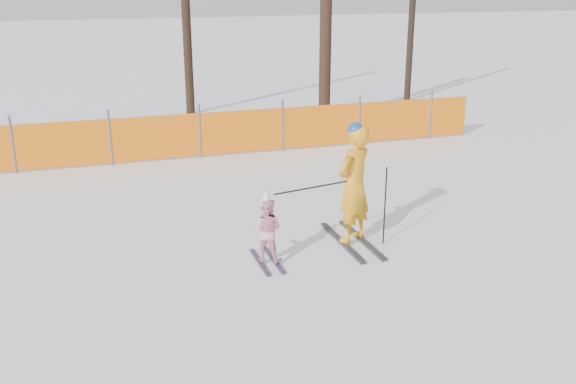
# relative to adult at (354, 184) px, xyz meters

# --- Properties ---
(ground) EXTENTS (120.00, 120.00, 0.00)m
(ground) POSITION_rel_adult_xyz_m (-1.11, -0.64, -0.97)
(ground) COLOR white
(ground) RESTS_ON ground
(adult) EXTENTS (0.81, 1.66, 1.94)m
(adult) POSITION_rel_adult_xyz_m (0.00, 0.00, 0.00)
(adult) COLOR black
(adult) RESTS_ON ground
(child) EXTENTS (0.59, 0.95, 1.15)m
(child) POSITION_rel_adult_xyz_m (-1.50, -0.31, -0.45)
(child) COLOR black
(child) RESTS_ON ground
(ski_poles) EXTENTS (1.84, 0.28, 1.26)m
(ski_poles) POSITION_rel_adult_xyz_m (-0.15, -0.18, -0.13)
(ski_poles) COLOR black
(ski_poles) RESTS_ON ground
(safety_fence) EXTENTS (17.06, 0.06, 1.25)m
(safety_fence) POSITION_rel_adult_xyz_m (-2.87, 5.71, -0.41)
(safety_fence) COLOR #595960
(safety_fence) RESTS_ON ground
(tree_trunks) EXTENTS (7.59, 2.75, 6.57)m
(tree_trunks) POSITION_rel_adult_xyz_m (2.39, 9.60, 2.12)
(tree_trunks) COLOR #311F16
(tree_trunks) RESTS_ON ground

